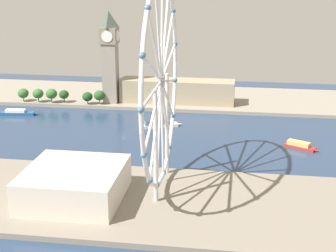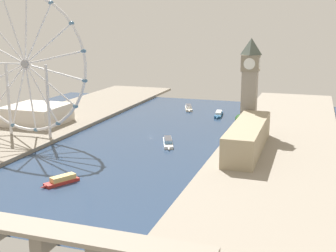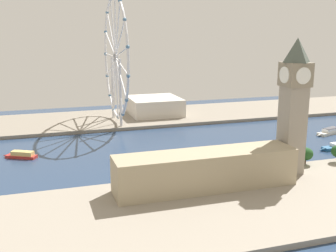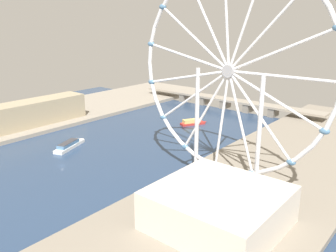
{
  "view_description": "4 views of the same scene",
  "coord_description": "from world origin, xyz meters",
  "px_view_note": "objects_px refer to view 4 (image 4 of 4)",
  "views": [
    {
      "loc": [
        355.32,
        86.12,
        123.91
      ],
      "look_at": [
        17.27,
        36.09,
        14.33
      ],
      "focal_mm": 54.88,
      "sensor_mm": 36.0,
      "label": 1
    },
    {
      "loc": [
        -132.09,
        347.77,
        95.74
      ],
      "look_at": [
        -16.31,
        0.68,
        9.94
      ],
      "focal_mm": 46.8,
      "sensor_mm": 36.0,
      "label": 2
    },
    {
      "loc": [
        -287.43,
        114.04,
        88.76
      ],
      "look_at": [
        4.23,
        21.08,
        16.8
      ],
      "focal_mm": 44.23,
      "sensor_mm": 36.0,
      "label": 3
    },
    {
      "loc": [
        186.26,
        -119.47,
        89.4
      ],
      "look_at": [
        11.51,
        92.16,
        7.18
      ],
      "focal_mm": 38.26,
      "sensor_mm": 36.0,
      "label": 4
    }
  ],
  "objects_px": {
    "riverside_hall": "(219,207)",
    "tour_boat_3": "(70,145)",
    "parliament_block": "(28,114)",
    "tour_boat_2": "(192,122)",
    "river_bridge": "(225,101)",
    "ferris_wheel": "(229,72)"
  },
  "relations": [
    {
      "from": "riverside_hall",
      "to": "river_bridge",
      "type": "relative_size",
      "value": 0.25
    },
    {
      "from": "ferris_wheel",
      "to": "tour_boat_2",
      "type": "height_order",
      "value": "ferris_wheel"
    },
    {
      "from": "riverside_hall",
      "to": "tour_boat_3",
      "type": "xyz_separation_m",
      "value": [
        -139.37,
        22.62,
        -9.5
      ]
    },
    {
      "from": "ferris_wheel",
      "to": "river_bridge",
      "type": "distance_m",
      "value": 190.24
    },
    {
      "from": "tour_boat_2",
      "to": "tour_boat_3",
      "type": "height_order",
      "value": "tour_boat_3"
    },
    {
      "from": "tour_boat_3",
      "to": "parliament_block",
      "type": "bearing_deg",
      "value": 64.06
    },
    {
      "from": "parliament_block",
      "to": "river_bridge",
      "type": "xyz_separation_m",
      "value": [
        88.72,
        171.51,
        -5.92
      ]
    },
    {
      "from": "river_bridge",
      "to": "tour_boat_3",
      "type": "distance_m",
      "value": 179.06
    },
    {
      "from": "tour_boat_2",
      "to": "parliament_block",
      "type": "bearing_deg",
      "value": 163.34
    },
    {
      "from": "riverside_hall",
      "to": "tour_boat_3",
      "type": "relative_size",
      "value": 1.52
    },
    {
      "from": "riverside_hall",
      "to": "tour_boat_2",
      "type": "height_order",
      "value": "riverside_hall"
    },
    {
      "from": "parliament_block",
      "to": "tour_boat_3",
      "type": "height_order",
      "value": "parliament_block"
    },
    {
      "from": "tour_boat_3",
      "to": "tour_boat_2",
      "type": "bearing_deg",
      "value": -38.6
    },
    {
      "from": "ferris_wheel",
      "to": "tour_boat_2",
      "type": "relative_size",
      "value": 4.8
    },
    {
      "from": "river_bridge",
      "to": "tour_boat_3",
      "type": "height_order",
      "value": "river_bridge"
    },
    {
      "from": "ferris_wheel",
      "to": "river_bridge",
      "type": "height_order",
      "value": "ferris_wheel"
    },
    {
      "from": "river_bridge",
      "to": "tour_boat_2",
      "type": "height_order",
      "value": "river_bridge"
    },
    {
      "from": "parliament_block",
      "to": "ferris_wheel",
      "type": "relative_size",
      "value": 0.87
    },
    {
      "from": "ferris_wheel",
      "to": "parliament_block",
      "type": "bearing_deg",
      "value": -175.33
    },
    {
      "from": "parliament_block",
      "to": "riverside_hall",
      "type": "height_order",
      "value": "parliament_block"
    },
    {
      "from": "parliament_block",
      "to": "tour_boat_2",
      "type": "relative_size",
      "value": 4.17
    },
    {
      "from": "parliament_block",
      "to": "river_bridge",
      "type": "bearing_deg",
      "value": 62.65
    }
  ]
}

